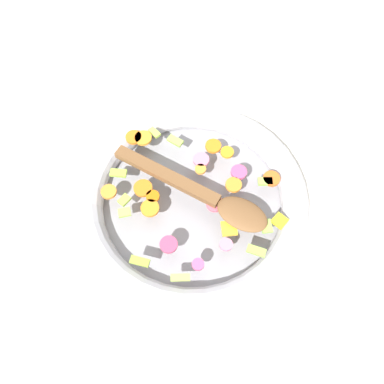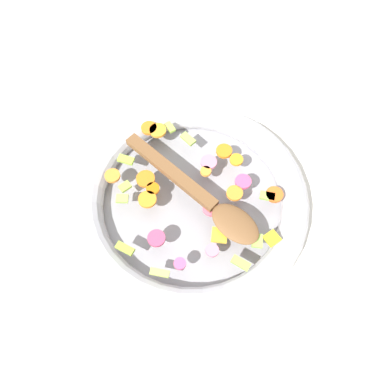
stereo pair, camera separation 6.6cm
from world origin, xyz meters
TOP-DOWN VIEW (x-y plane):
  - ground_plane at (0.00, 0.00)m, footprint 4.00×4.00m
  - skillet at (0.00, 0.00)m, footprint 0.42×0.42m
  - chopped_vegetables at (0.00, 0.00)m, footprint 0.31×0.34m
  - wooden_spoon at (0.01, -0.02)m, footprint 0.18×0.28m

SIDE VIEW (x-z plane):
  - ground_plane at x=0.00m, z-range 0.00..0.00m
  - skillet at x=0.00m, z-range 0.00..0.05m
  - chopped_vegetables at x=0.00m, z-range 0.05..0.06m
  - wooden_spoon at x=0.01m, z-range 0.06..0.07m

